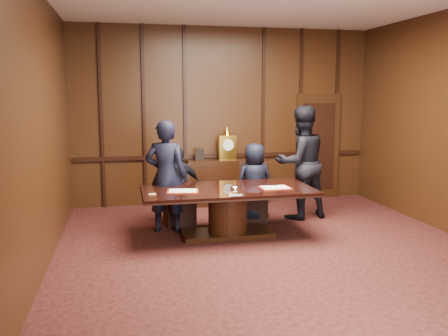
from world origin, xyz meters
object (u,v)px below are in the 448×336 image
at_px(signatory_right, 254,182).
at_px(witness_right, 301,163).
at_px(sideboard, 227,180).
at_px(witness_left, 166,176).
at_px(conference_table, 228,204).
at_px(signatory_left, 179,186).

height_order(signatory_right, witness_right, witness_right).
distance_m(sideboard, witness_right, 1.76).
bearing_deg(sideboard, witness_right, -52.05).
distance_m(signatory_right, witness_left, 1.60).
xyz_separation_m(sideboard, witness_right, (1.04, -1.33, 0.51)).
distance_m(witness_left, witness_right, 2.43).
relative_size(sideboard, conference_table, 0.61).
height_order(signatory_left, witness_right, witness_right).
xyz_separation_m(conference_table, signatory_right, (0.65, 0.80, 0.17)).
height_order(sideboard, conference_table, sideboard).
distance_m(signatory_left, witness_right, 2.18).
bearing_deg(witness_right, witness_left, -2.12).
relative_size(witness_left, witness_right, 0.90).
bearing_deg(witness_left, conference_table, 167.55).
height_order(signatory_left, signatory_right, signatory_right).
xyz_separation_m(signatory_right, witness_left, (-1.55, -0.32, 0.22)).
relative_size(signatory_right, witness_right, 0.68).
distance_m(signatory_left, witness_left, 0.47).
bearing_deg(witness_right, conference_table, 18.44).
bearing_deg(witness_left, witness_right, -156.11).
bearing_deg(sideboard, conference_table, -102.16).
distance_m(sideboard, conference_table, 2.21).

